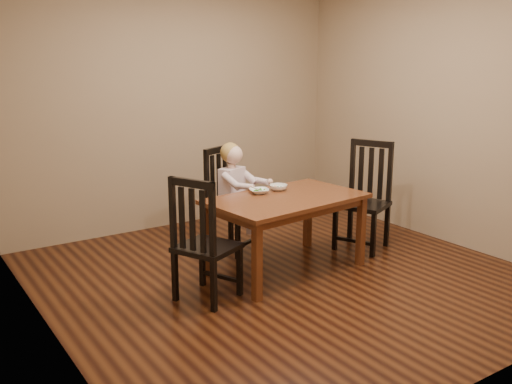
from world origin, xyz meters
TOP-DOWN VIEW (x-y plane):
  - room at (0.00, 0.00)m, footprint 4.01×4.01m
  - dining_table at (0.10, 0.12)m, footprint 1.46×0.96m
  - chair_child at (-0.02, 0.89)m, footprint 0.58×0.56m
  - chair_left at (-0.84, -0.04)m, footprint 0.56×0.57m
  - chair_right at (1.15, 0.20)m, footprint 0.59×0.61m
  - toddler at (-0.00, 0.85)m, footprint 0.48×0.53m
  - bowl_peas at (-0.03, 0.36)m, footprint 0.23×0.23m
  - bowl_veg at (0.19, 0.36)m, footprint 0.20×0.20m
  - fork at (-0.07, 0.33)m, footprint 0.10×0.08m

SIDE VIEW (x-z plane):
  - chair_left at x=-0.84m, z-range -0.02..1.00m
  - chair_child at x=-0.02m, z-range -0.02..1.01m
  - chair_right at x=1.15m, z-range -0.02..1.06m
  - dining_table at x=0.10m, z-range 0.27..0.96m
  - toddler at x=0.00m, z-range 0.36..0.94m
  - bowl_peas at x=-0.03m, z-range 0.69..0.73m
  - bowl_veg at x=0.19m, z-range 0.69..0.74m
  - fork at x=-0.07m, z-range 0.71..0.76m
  - room at x=0.00m, z-range 0.00..2.71m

